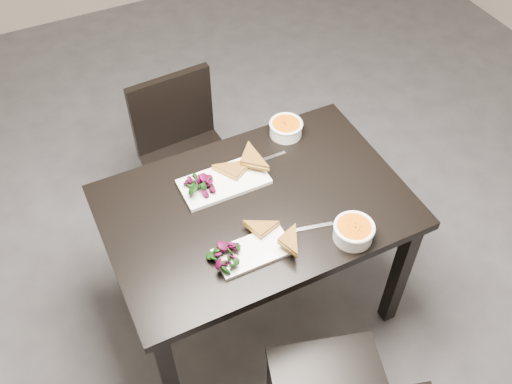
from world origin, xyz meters
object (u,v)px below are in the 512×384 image
plate_near (253,251)px  soup_bowl_near (354,231)px  chair_far (185,149)px  soup_bowl_far (286,128)px  table (256,219)px  plate_far (224,182)px

plate_near → soup_bowl_near: bearing=-15.3°
chair_far → soup_bowl_far: bearing=-50.0°
table → plate_near: plate_near is taller
plate_near → table: bearing=61.6°
plate_near → plate_far: bearing=83.3°
table → plate_far: (-0.07, 0.16, 0.11)m
chair_far → plate_near: 0.94m
soup_bowl_far → plate_far: bearing=-157.4°
plate_far → table: bearing=-66.0°
table → soup_bowl_far: size_ratio=8.03×
soup_bowl_near → soup_bowl_far: soup_bowl_near is taller
table → soup_bowl_far: soup_bowl_far is taller
chair_far → plate_far: size_ratio=2.37×
table → soup_bowl_far: (0.30, 0.31, 0.14)m
chair_far → soup_bowl_near: (0.32, -1.00, 0.31)m
chair_far → plate_near: bearing=-96.7°
plate_near → soup_bowl_near: (0.37, -0.10, 0.03)m
soup_bowl_near → plate_far: size_ratio=0.44×
table → soup_bowl_far: 0.45m
table → chair_far: (-0.06, 0.69, -0.17)m
chair_far → plate_near: size_ratio=2.99×
table → plate_far: plate_far is taller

